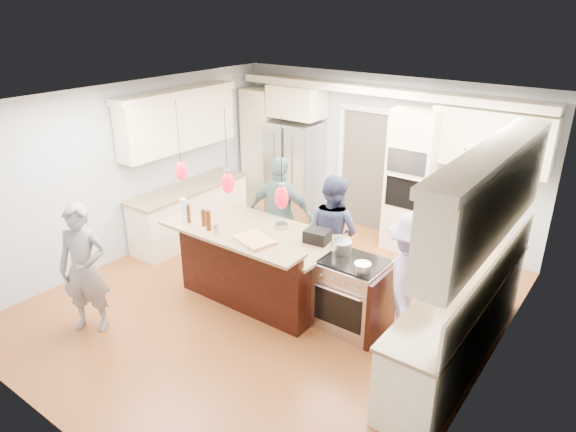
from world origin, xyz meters
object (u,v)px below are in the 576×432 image
(refrigerator, at_px, (294,170))
(person_far_left, at_px, (333,232))
(person_bar_end, at_px, (84,269))
(kitchen_island, at_px, (261,263))
(island_range, at_px, (354,295))

(refrigerator, distance_m, person_far_left, 2.65)
(refrigerator, xyz_separation_m, person_bar_end, (0.10, -4.44, -0.08))
(person_bar_end, bearing_deg, person_far_left, 22.89)
(kitchen_island, height_order, person_far_left, person_far_left)
(kitchen_island, relative_size, person_bar_end, 1.27)
(kitchen_island, distance_m, person_far_left, 1.07)
(refrigerator, bearing_deg, island_range, -42.59)
(refrigerator, relative_size, person_bar_end, 1.09)
(refrigerator, height_order, person_far_left, refrigerator)
(refrigerator, height_order, island_range, refrigerator)
(refrigerator, distance_m, kitchen_island, 2.91)
(kitchen_island, relative_size, person_far_left, 1.26)
(refrigerator, xyz_separation_m, person_far_left, (1.95, -1.79, -0.07))
(kitchen_island, xyz_separation_m, person_far_left, (0.65, 0.78, 0.35))
(kitchen_island, bearing_deg, island_range, 3.08)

